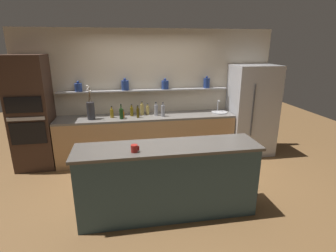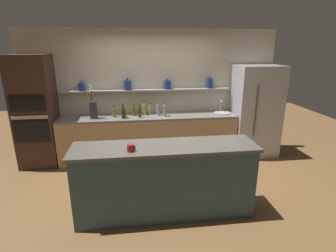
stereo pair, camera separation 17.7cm
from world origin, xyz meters
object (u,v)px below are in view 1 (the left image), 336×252
object	(u,v)px
flower_vase	(91,110)
bottle_spirit_4	(142,109)
bottle_spirit_3	(156,110)
bottle_oil_8	(138,113)
sink_fixture	(219,112)
refrigerator	(252,110)
oven_tower	(32,114)
bottle_spirit_0	(163,111)
bottle_spirit_6	(148,110)
bottle_sauce_7	(138,112)
bottle_sauce_5	(123,114)
bottle_oil_1	(132,111)
bottle_oil_9	(112,113)
bottle_wine_2	(121,113)
coffee_mug	(134,148)

from	to	relation	value
flower_vase	bottle_spirit_4	distance (m)	1.00
bottle_spirit_3	bottle_oil_8	distance (m)	0.39
flower_vase	sink_fixture	bearing A→B (deg)	1.45
sink_fixture	refrigerator	bearing A→B (deg)	-3.89
oven_tower	bottle_spirit_0	distance (m)	2.47
bottle_spirit_6	bottle_sauce_7	bearing A→B (deg)	-168.72
bottle_sauce_5	bottle_spirit_4	bearing A→B (deg)	21.82
bottle_sauce_5	bottle_sauce_7	world-z (taller)	bottle_sauce_7
refrigerator	bottle_sauce_7	world-z (taller)	refrigerator
bottle_oil_1	bottle_oil_9	xyz separation A→B (m)	(-0.39, -0.06, -0.00)
bottle_oil_1	bottle_sauce_7	xyz separation A→B (m)	(0.12, 0.01, -0.02)
flower_vase	bottle_spirit_6	xyz separation A→B (m)	(1.10, 0.16, -0.09)
refrigerator	bottle_wine_2	bearing A→B (deg)	-178.02
sink_fixture	bottle_sauce_7	world-z (taller)	sink_fixture
flower_vase	bottle_oil_8	world-z (taller)	flower_vase
oven_tower	bottle_spirit_0	xyz separation A→B (m)	(2.46, -0.08, -0.03)
refrigerator	bottle_spirit_0	xyz separation A→B (m)	(-1.92, -0.04, 0.09)
refrigerator	bottle_oil_1	distance (m)	2.54
oven_tower	bottle_spirit_3	distance (m)	2.34
bottle_spirit_4	bottle_sauce_7	size ratio (longest dim) A/B	1.53
flower_vase	bottle_sauce_7	bearing A→B (deg)	7.53
refrigerator	oven_tower	distance (m)	4.39
bottle_spirit_0	bottle_spirit_4	world-z (taller)	same
bottle_oil_8	bottle_spirit_3	bearing A→B (deg)	17.31
coffee_mug	bottle_spirit_3	bearing A→B (deg)	75.51
oven_tower	bottle_oil_9	distance (m)	1.46
bottle_spirit_0	bottle_sauce_5	distance (m)	0.79
refrigerator	bottle_oil_1	size ratio (longest dim) A/B	7.99
bottle_wine_2	coffee_mug	bearing A→B (deg)	-85.41
bottle_spirit_3	bottle_oil_8	world-z (taller)	bottle_spirit_3
refrigerator	bottle_oil_1	xyz separation A→B (m)	(-2.54, 0.09, 0.07)
oven_tower	bottle_oil_1	distance (m)	1.85
sink_fixture	bottle_oil_9	size ratio (longest dim) A/B	1.43
bottle_sauce_5	bottle_sauce_7	size ratio (longest dim) A/B	0.90
bottle_sauce_5	bottle_wine_2	bearing A→B (deg)	-116.15
bottle_wine_2	bottle_oil_9	size ratio (longest dim) A/B	1.27
bottle_wine_2	bottle_spirit_6	xyz separation A→B (m)	(0.53, 0.24, -0.01)
refrigerator	bottle_spirit_6	distance (m)	2.22
bottle_spirit_0	bottle_sauce_7	bearing A→B (deg)	164.16
oven_tower	bottle_oil_9	world-z (taller)	oven_tower
flower_vase	bottle_spirit_0	xyz separation A→B (m)	(1.39, -0.02, -0.07)
bottle_oil_8	bottle_spirit_4	bearing A→B (deg)	62.72
sink_fixture	bottle_oil_8	xyz separation A→B (m)	(-1.71, -0.11, 0.08)
bottle_sauce_5	flower_vase	bearing A→B (deg)	179.13
refrigerator	coffee_mug	xyz separation A→B (m)	(-2.59, -2.02, 0.12)
bottle_spirit_3	bottle_oil_9	bearing A→B (deg)	-178.26
bottle_spirit_6	bottle_spirit_4	bearing A→B (deg)	-172.38
bottle_sauce_7	coffee_mug	distance (m)	2.13
bottle_spirit_3	bottle_oil_9	size ratio (longest dim) A/B	1.18
oven_tower	bottle_oil_9	size ratio (longest dim) A/B	9.25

